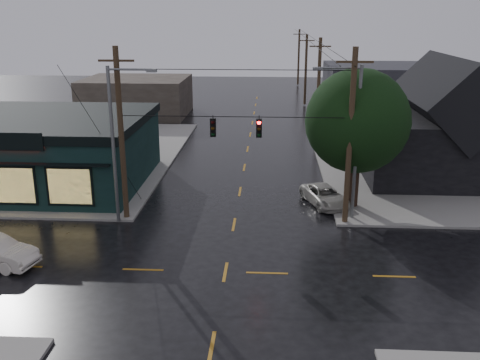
# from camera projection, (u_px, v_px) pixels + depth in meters

# --- Properties ---
(ground_plane) EXTENTS (160.00, 160.00, 0.00)m
(ground_plane) POSITION_uv_depth(u_px,v_px,m) (225.00, 272.00, 25.62)
(ground_plane) COLOR black
(sidewalk_nw) EXTENTS (28.00, 28.00, 0.15)m
(sidewalk_nw) POSITION_uv_depth(u_px,v_px,m) (13.00, 156.00, 45.74)
(sidewalk_nw) COLOR gray
(sidewalk_nw) RESTS_ON ground
(pizza_shop) EXTENTS (16.30, 12.34, 4.90)m
(pizza_shop) POSITION_uv_depth(u_px,v_px,m) (31.00, 149.00, 38.00)
(pizza_shop) COLOR black
(pizza_shop) RESTS_ON ground
(ne_building) EXTENTS (12.60, 11.60, 8.75)m
(ne_building) POSITION_uv_depth(u_px,v_px,m) (445.00, 117.00, 39.62)
(ne_building) COLOR black
(ne_building) RESTS_ON ground
(corner_tree) EXTENTS (6.37, 6.37, 8.63)m
(corner_tree) POSITION_uv_depth(u_px,v_px,m) (357.00, 121.00, 32.40)
(corner_tree) COLOR black
(corner_tree) RESTS_ON ground
(utility_pole_nw) EXTENTS (2.00, 0.32, 10.15)m
(utility_pole_nw) POSITION_uv_depth(u_px,v_px,m) (127.00, 219.00, 32.17)
(utility_pole_nw) COLOR #322216
(utility_pole_nw) RESTS_ON ground
(utility_pole_ne) EXTENTS (2.00, 0.32, 10.15)m
(utility_pole_ne) POSITION_uv_depth(u_px,v_px,m) (345.00, 224.00, 31.45)
(utility_pole_ne) COLOR #322216
(utility_pole_ne) RESTS_ON ground
(utility_pole_far_a) EXTENTS (2.00, 0.32, 9.65)m
(utility_pole_far_a) POSITION_uv_depth(u_px,v_px,m) (316.00, 140.00, 51.91)
(utility_pole_far_a) COLOR #322216
(utility_pole_far_a) RESTS_ON ground
(utility_pole_far_b) EXTENTS (2.00, 0.32, 9.15)m
(utility_pole_far_b) POSITION_uv_depth(u_px,v_px,m) (304.00, 105.00, 70.94)
(utility_pole_far_b) COLOR #322216
(utility_pole_far_b) RESTS_ON ground
(utility_pole_far_c) EXTENTS (2.00, 0.32, 9.15)m
(utility_pole_far_c) POSITION_uv_depth(u_px,v_px,m) (298.00, 85.00, 89.98)
(utility_pole_far_c) COLOR #322216
(utility_pole_far_c) RESTS_ON ground
(span_signal_assembly) EXTENTS (13.00, 0.48, 1.23)m
(span_signal_assembly) POSITION_uv_depth(u_px,v_px,m) (236.00, 127.00, 30.08)
(span_signal_assembly) COLOR black
(span_signal_assembly) RESTS_ON ground
(streetlight_nw) EXTENTS (5.40, 0.30, 9.15)m
(streetlight_nw) POSITION_uv_depth(u_px,v_px,m) (119.00, 223.00, 31.52)
(streetlight_nw) COLOR slate
(streetlight_nw) RESTS_ON ground
(streetlight_ne) EXTENTS (5.40, 0.30, 9.15)m
(streetlight_ne) POSITION_uv_depth(u_px,v_px,m) (351.00, 219.00, 32.09)
(streetlight_ne) COLOR slate
(streetlight_ne) RESTS_ON ground
(bg_building_west) EXTENTS (12.00, 10.00, 4.40)m
(bg_building_west) POSITION_uv_depth(u_px,v_px,m) (137.00, 97.00, 63.80)
(bg_building_west) COLOR #342B25
(bg_building_west) RESTS_ON ground
(bg_building_east) EXTENTS (14.00, 12.00, 5.60)m
(bg_building_east) POSITION_uv_depth(u_px,v_px,m) (383.00, 88.00, 66.72)
(bg_building_east) COLOR #29292F
(bg_building_east) RESTS_ON ground
(suv_silver) EXTENTS (3.32, 4.73, 1.20)m
(suv_silver) POSITION_uv_depth(u_px,v_px,m) (325.00, 196.00, 34.37)
(suv_silver) COLOR #ADAA9F
(suv_silver) RESTS_ON ground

